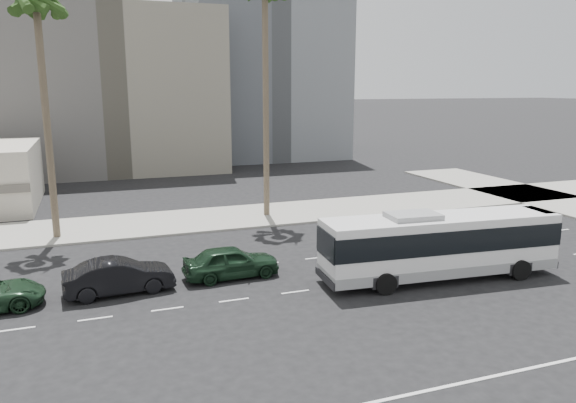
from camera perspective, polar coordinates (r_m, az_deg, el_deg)
name	(u,v)px	position (r m, az deg, el deg)	size (l,w,h in m)	color
ground	(405,277)	(28.85, 12.09, -7.76)	(700.00, 700.00, 0.00)	black
sidewalk_north	(297,212)	(42.21, 0.97, -1.09)	(120.00, 7.00, 0.15)	gray
midrise_beige_west	(111,91)	(67.97, -17.98, 10.88)	(24.00, 18.00, 18.00)	#5F5C57
midrise_gray_center	(258,61)	(78.34, -3.15, 14.43)	(20.00, 20.00, 26.00)	#565B61
civic_tower	(111,21)	(274.77, -17.99, 17.50)	(42.00, 42.00, 129.00)	beige
highrise_right	(222,29)	(261.10, -6.90, 17.45)	(26.00, 26.00, 70.00)	slate
highrise_far	(256,46)	(296.02, -3.34, 15.89)	(22.00, 22.00, 60.00)	slate
city_bus	(440,243)	(28.61, 15.57, -4.24)	(12.35, 3.67, 3.50)	silver
car_a	(231,262)	(28.13, -5.96, -6.27)	(4.87, 1.96, 1.66)	black
car_b	(119,276)	(27.11, -17.23, -7.47)	(5.03, 1.75, 1.66)	black
palm_mid	(36,9)	(37.16, -24.78, 17.79)	(5.05, 5.05, 15.62)	brown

